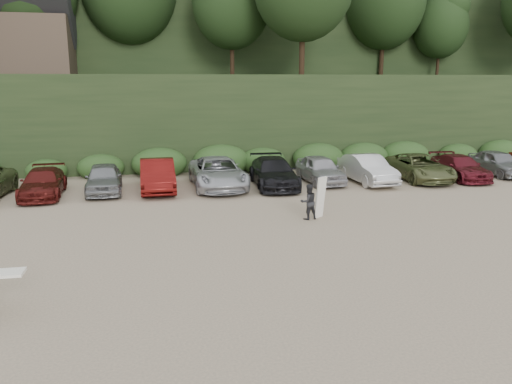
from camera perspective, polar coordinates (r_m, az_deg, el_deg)
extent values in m
plane|color=tan|center=(17.16, -1.92, -6.59)|extent=(120.00, 120.00, 0.00)
cube|color=black|center=(38.15, -7.81, 8.57)|extent=(80.00, 14.00, 6.00)
cube|color=black|center=(56.08, -9.41, 14.91)|extent=(90.00, 30.00, 16.00)
ellipsoid|color=black|center=(38.43, -8.19, 20.55)|extent=(66.00, 12.00, 10.00)
cube|color=#2B491E|center=(30.96, -7.64, 3.16)|extent=(46.20, 2.00, 1.20)
cube|color=brown|center=(41.07, -25.79, 14.73)|extent=(8.00, 6.00, 4.00)
imported|color=#551613|center=(26.86, -23.17, 0.96)|extent=(2.06, 4.73, 1.36)
imported|color=gray|center=(26.67, -16.99, 1.50)|extent=(1.94, 4.45, 1.49)
imported|color=maroon|center=(26.50, -11.19, 1.90)|extent=(1.76, 4.94, 1.62)
imported|color=#B7B9BE|center=(26.78, -4.39, 2.20)|extent=(2.79, 5.86, 1.61)
imported|color=black|center=(27.00, 2.02, 2.25)|extent=(2.45, 5.44, 1.55)
imported|color=#ACACB1|center=(28.27, 7.34, 2.60)|extent=(1.95, 4.53, 1.52)
imported|color=silver|center=(28.69, 12.59, 2.58)|extent=(1.91, 4.82, 1.56)
imported|color=#60683C|center=(30.33, 18.16, 2.70)|extent=(2.63, 5.38, 1.47)
imported|color=maroon|center=(31.45, 22.27, 2.62)|extent=(2.17, 4.81, 1.37)
imported|color=gray|center=(33.69, 25.91, 3.03)|extent=(1.88, 4.45, 1.50)
imported|color=black|center=(20.70, 6.01, -1.12)|extent=(0.82, 0.69, 1.49)
cube|color=silver|center=(20.94, 7.37, -0.63)|extent=(0.55, 0.47, 1.76)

